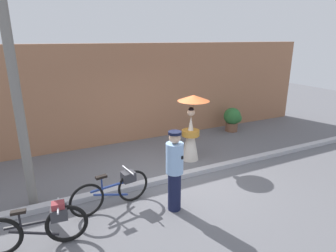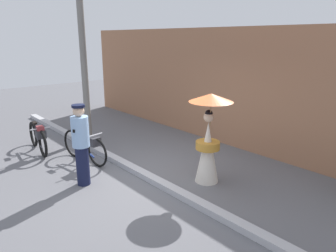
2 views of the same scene
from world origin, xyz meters
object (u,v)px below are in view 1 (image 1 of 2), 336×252
bicycle_far_side (39,226)px  potted_plant_by_door (233,118)px  bicycle_near_officer (114,189)px  person_with_parasol (191,127)px  person_officer (175,169)px  utility_pole (16,90)px

bicycle_far_side → potted_plant_by_door: potted_plant_by_door is taller
bicycle_far_side → bicycle_near_officer: bearing=23.4°
bicycle_far_side → person_with_parasol: size_ratio=0.91×
person_officer → person_with_parasol: size_ratio=0.89×
person_officer → utility_pole: bearing=150.7°
bicycle_near_officer → person_officer: 1.30m
bicycle_far_side → person_officer: size_ratio=1.02×
bicycle_far_side → potted_plant_by_door: 7.58m
person_with_parasol → utility_pole: utility_pole is taller
person_with_parasol → utility_pole: 4.38m
bicycle_near_officer → person_with_parasol: person_with_parasol is taller
bicycle_near_officer → potted_plant_by_door: size_ratio=1.91×
bicycle_near_officer → person_with_parasol: (2.60, 1.39, 0.56)m
person_with_parasol → potted_plant_by_door: size_ratio=2.12×
potted_plant_by_door → bicycle_near_officer: bearing=-151.0°
bicycle_far_side → person_with_parasol: 4.54m
potted_plant_by_door → utility_pole: size_ratio=0.18×
potted_plant_by_door → bicycle_far_side: bearing=-152.1°
bicycle_far_side → person_with_parasol: bearing=26.5°
person_officer → utility_pole: utility_pole is taller
bicycle_near_officer → person_with_parasol: bearing=28.1°
bicycle_near_officer → person_officer: bearing=-29.7°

